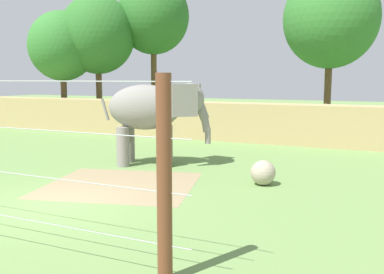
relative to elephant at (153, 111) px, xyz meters
name	(u,v)px	position (x,y,z in m)	size (l,w,h in m)	color
ground_plane	(50,205)	(0.13, -5.88, -2.14)	(120.00, 120.00, 0.00)	#6B8E4C
dirt_patch	(121,185)	(0.60, -3.21, -2.14)	(4.70, 4.24, 0.01)	#937F5B
embankment_wall	(226,121)	(0.13, 7.92, -1.11)	(36.00, 1.80, 2.07)	tan
elephant	(153,111)	(0.00, 0.00, 0.00)	(4.22, 2.44, 3.23)	gray
enrichment_ball	(263,173)	(4.79, -1.33, -1.74)	(0.80, 0.80, 0.80)	tan
tree_far_left	(153,17)	(-8.06, 14.29, 5.87)	(5.40, 5.40, 10.88)	brown
tree_left_of_centre	(62,46)	(-13.29, 10.14, 3.56)	(4.77, 4.77, 8.23)	brown
tree_behind_wall	(97,35)	(-11.18, 11.54, 4.41)	(5.43, 5.43, 9.43)	brown
tree_right_of_centre	(331,19)	(4.83, 13.83, 4.92)	(5.84, 5.84, 10.15)	brown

